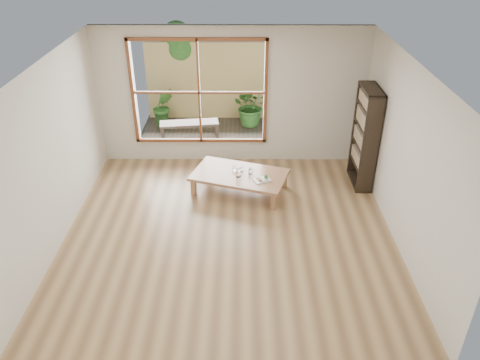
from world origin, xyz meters
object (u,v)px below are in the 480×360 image
(garden_bench, at_px, (189,125))
(bookshelf, at_px, (365,138))
(low_table, at_px, (240,176))
(food_tray, at_px, (263,179))

(garden_bench, bearing_deg, bookshelf, -36.30)
(bookshelf, distance_m, garden_bench, 3.76)
(low_table, height_order, garden_bench, garden_bench)
(bookshelf, relative_size, food_tray, 5.32)
(food_tray, bearing_deg, garden_bench, 97.78)
(food_tray, relative_size, garden_bench, 0.26)
(low_table, xyz_separation_m, food_tray, (0.40, -0.23, 0.06))
(food_tray, bearing_deg, bookshelf, -7.42)
(low_table, height_order, bookshelf, bookshelf)
(food_tray, distance_m, garden_bench, 2.76)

